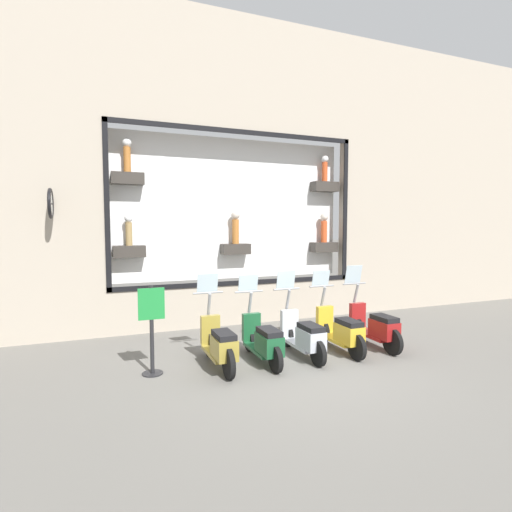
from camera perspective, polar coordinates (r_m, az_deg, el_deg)
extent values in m
plane|color=#66635E|center=(7.68, 6.40, -15.44)|extent=(120.00, 120.00, 0.00)
cube|color=#ADA08E|center=(10.75, -2.67, -6.79)|extent=(0.40, 6.54, 1.05)
cube|color=#ADA08E|center=(11.25, -2.79, 24.58)|extent=(0.40, 6.54, 2.88)
cube|color=black|center=(10.62, -2.38, 17.33)|extent=(0.04, 6.54, 0.12)
cube|color=black|center=(10.45, -2.31, -3.84)|extent=(0.04, 6.54, 0.12)
cube|color=black|center=(11.81, 12.62, 6.42)|extent=(0.04, 0.12, 3.99)
cube|color=black|center=(9.78, -20.52, 6.72)|extent=(0.04, 0.12, 3.99)
cube|color=white|center=(10.89, -3.32, 6.70)|extent=(0.04, 6.30, 3.75)
cube|color=#38332D|center=(11.88, 9.77, 9.72)|extent=(0.36, 0.75, 0.28)
cylinder|color=#CC4C23|center=(11.93, 9.80, 11.71)|extent=(0.15, 0.15, 0.55)
sphere|color=white|center=(11.98, 9.82, 13.50)|extent=(0.20, 0.20, 0.20)
cube|color=#38332D|center=(10.20, -17.88, 10.48)|extent=(0.36, 0.75, 0.28)
cylinder|color=#B26B2D|center=(10.26, -17.93, 12.94)|extent=(0.17, 0.17, 0.60)
sphere|color=white|center=(10.33, -17.99, 15.19)|extent=(0.22, 0.22, 0.22)
cube|color=#38332D|center=(11.84, 9.66, 1.27)|extent=(0.36, 0.75, 0.28)
cylinder|color=#CC4C23|center=(11.83, 9.69, 3.45)|extent=(0.17, 0.17, 0.62)
sphere|color=beige|center=(11.83, 9.72, 5.51)|extent=(0.23, 0.23, 0.23)
cube|color=#38332D|center=(10.69, -2.93, 1.00)|extent=(0.36, 0.75, 0.28)
cylinder|color=#B26B2D|center=(10.67, -2.94, 3.50)|extent=(0.18, 0.18, 0.65)
sphere|color=beige|center=(10.67, -2.94, 5.88)|extent=(0.23, 0.23, 0.23)
cube|color=#38332D|center=(10.15, -17.65, 0.64)|extent=(0.36, 0.75, 0.28)
cylinder|color=#9E7F4C|center=(10.14, -17.70, 3.01)|extent=(0.16, 0.16, 0.56)
sphere|color=white|center=(10.14, -17.75, 5.18)|extent=(0.20, 0.20, 0.20)
cylinder|color=black|center=(9.66, -27.19, 6.64)|extent=(0.35, 0.05, 0.05)
torus|color=black|center=(9.49, -27.29, 6.69)|extent=(0.65, 0.07, 0.65)
cylinder|color=white|center=(9.49, -27.29, 6.69)|extent=(0.53, 0.03, 0.53)
cylinder|color=black|center=(9.61, 13.93, -9.83)|extent=(0.53, 0.09, 0.53)
cylinder|color=black|center=(8.64, 18.92, -11.54)|extent=(0.53, 0.09, 0.53)
cube|color=maroon|center=(9.12, 16.28, -10.73)|extent=(1.02, 0.38, 0.06)
cube|color=maroon|center=(8.79, 17.83, -9.92)|extent=(0.61, 0.35, 0.36)
cube|color=black|center=(8.73, 17.87, -8.46)|extent=(0.58, 0.31, 0.10)
cube|color=maroon|center=(9.47, 14.29, -8.20)|extent=(0.12, 0.37, 0.56)
cylinder|color=gray|center=(9.43, 14.09, -5.19)|extent=(0.20, 0.06, 0.45)
cylinder|color=gray|center=(9.46, 13.87, -3.85)|extent=(0.04, 0.61, 0.04)
cube|color=silver|center=(9.46, 13.75, -2.55)|extent=(0.10, 0.42, 0.42)
cylinder|color=black|center=(9.16, 9.42, -10.53)|extent=(0.52, 0.09, 0.52)
cylinder|color=black|center=(8.12, 14.21, -12.53)|extent=(0.52, 0.09, 0.52)
cube|color=gold|center=(8.64, 11.66, -11.56)|extent=(1.02, 0.38, 0.06)
cube|color=gold|center=(8.28, 13.12, -10.76)|extent=(0.61, 0.35, 0.36)
cube|color=black|center=(8.23, 13.15, -9.22)|extent=(0.58, 0.31, 0.10)
cube|color=gold|center=(9.00, 9.77, -8.84)|extent=(0.12, 0.37, 0.56)
cylinder|color=gray|center=(8.96, 9.58, -5.67)|extent=(0.20, 0.06, 0.45)
cylinder|color=gray|center=(8.99, 9.37, -4.26)|extent=(0.04, 0.60, 0.04)
cube|color=silver|center=(9.00, 9.25, -3.13)|extent=(0.09, 0.42, 0.34)
cylinder|color=black|center=(8.77, 4.44, -11.25)|extent=(0.49, 0.09, 0.49)
cylinder|color=black|center=(7.67, 8.87, -13.60)|extent=(0.49, 0.09, 0.49)
cube|color=#B7BCC6|center=(8.21, 6.49, -12.43)|extent=(1.02, 0.39, 0.06)
cube|color=#B7BCC6|center=(7.84, 7.82, -11.66)|extent=(0.61, 0.35, 0.36)
cube|color=black|center=(7.78, 7.84, -10.03)|extent=(0.58, 0.31, 0.10)
cube|color=#B7BCC6|center=(8.60, 4.78, -9.51)|extent=(0.12, 0.37, 0.56)
cylinder|color=gray|center=(8.56, 4.60, -6.20)|extent=(0.20, 0.06, 0.45)
cylinder|color=gray|center=(8.58, 4.40, -4.72)|extent=(0.04, 0.60, 0.04)
cube|color=silver|center=(8.59, 4.29, -3.38)|extent=(0.10, 0.42, 0.39)
cylinder|color=black|center=(8.45, -0.95, -11.87)|extent=(0.48, 0.09, 0.48)
cylinder|color=black|center=(7.28, 2.82, -14.54)|extent=(0.48, 0.09, 0.48)
cube|color=#19512D|center=(7.86, 0.78, -13.20)|extent=(1.02, 0.39, 0.06)
cube|color=#19512D|center=(7.47, 1.90, -12.46)|extent=(0.61, 0.35, 0.36)
cube|color=black|center=(7.41, 1.90, -10.76)|extent=(0.58, 0.31, 0.10)
cube|color=#19512D|center=(8.26, -0.67, -10.10)|extent=(0.12, 0.37, 0.56)
cylinder|color=gray|center=(8.22, -0.85, -6.65)|extent=(0.20, 0.06, 0.45)
cylinder|color=gray|center=(8.25, -1.02, -5.10)|extent=(0.04, 0.60, 0.04)
cube|color=silver|center=(8.26, -1.12, -3.86)|extent=(0.09, 0.42, 0.35)
cylinder|color=black|center=(8.16, -6.70, -12.25)|extent=(0.54, 0.09, 0.54)
cylinder|color=black|center=(7.00, -3.94, -15.07)|extent=(0.54, 0.09, 0.54)
cube|color=olive|center=(7.58, -5.44, -13.65)|extent=(1.02, 0.38, 0.06)
cube|color=olive|center=(7.18, -4.60, -12.93)|extent=(0.61, 0.35, 0.36)
cube|color=black|center=(7.11, -4.61, -11.16)|extent=(0.58, 0.31, 0.10)
cube|color=olive|center=(8.00, -6.55, -10.39)|extent=(0.12, 0.37, 0.56)
cylinder|color=gray|center=(7.96, -6.72, -6.83)|extent=(0.20, 0.06, 0.45)
cylinder|color=gray|center=(7.98, -6.86, -5.23)|extent=(0.04, 0.60, 0.04)
cube|color=silver|center=(7.99, -6.94, -3.84)|extent=(0.09, 0.42, 0.38)
cylinder|color=#232326|center=(7.51, -14.56, -15.92)|extent=(0.36, 0.36, 0.02)
cylinder|color=#232326|center=(7.28, -14.67, -10.18)|extent=(0.07, 0.07, 1.58)
cube|color=#1E8438|center=(7.16, -14.72, -6.63)|extent=(0.03, 0.45, 0.55)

